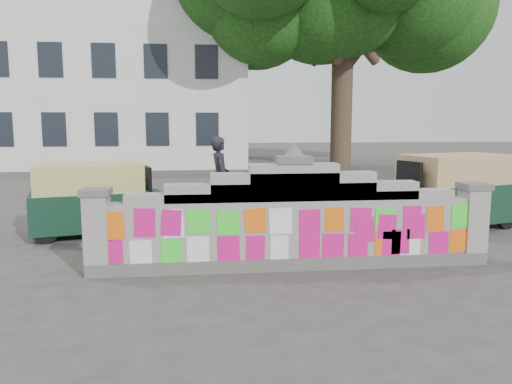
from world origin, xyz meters
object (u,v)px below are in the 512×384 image
at_px(cyclist_bike, 220,204).
at_px(rickshaw_left, 93,198).
at_px(pedestrian, 291,196).
at_px(rickshaw_right, 453,190).
at_px(cyclist_rider, 220,188).

relative_size(cyclist_bike, rickshaw_left, 0.72).
relative_size(pedestrian, rickshaw_right, 0.50).
xyz_separation_m(pedestrian, rickshaw_right, (3.57, -0.21, 0.09)).
bearing_deg(cyclist_rider, cyclist_bike, -0.00).
height_order(cyclist_bike, cyclist_rider, cyclist_rider).
distance_m(cyclist_rider, pedestrian, 1.59).
bearing_deg(pedestrian, cyclist_bike, -104.70).
xyz_separation_m(cyclist_bike, rickshaw_left, (-2.64, -0.43, 0.25)).
bearing_deg(rickshaw_left, rickshaw_right, -15.56).
bearing_deg(pedestrian, cyclist_rider, -104.70).
bearing_deg(rickshaw_left, pedestrian, -13.99).
distance_m(rickshaw_left, rickshaw_right, 7.74).
bearing_deg(cyclist_rider, pedestrian, -112.33).
bearing_deg(rickshaw_left, cyclist_rider, -4.68).
height_order(cyclist_rider, rickshaw_left, cyclist_rider).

